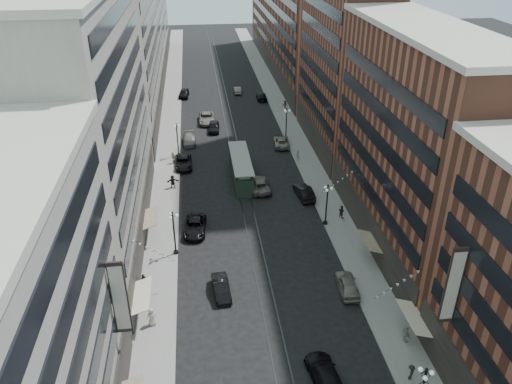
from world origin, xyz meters
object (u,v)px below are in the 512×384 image
pedestrian_4 (406,334)px  lamppost_sw_far (174,231)px  pedestrian_5 (173,181)px  car_11 (281,142)px  car_6 (325,375)px  car_7 (183,162)px  car_8 (189,139)px  car_extra_1 (259,184)px  car_4 (348,284)px  pedestrian_8 (298,155)px  pedestrian_1 (152,317)px  pedestrian_9 (285,105)px  car_5 (221,288)px  car_2 (195,227)px  lamppost_se_far (327,203)px  car_13 (214,127)px  pedestrian_2 (144,281)px  streetcar (241,169)px  car_14 (237,90)px  lamppost_sw_mid (177,138)px  pedestrian_3 (411,372)px  car_12 (262,96)px  pedestrian_7 (341,211)px  lamppost_se_mid (286,122)px  pedestrian_6 (173,157)px  car_9 (184,93)px

pedestrian_4 → lamppost_sw_far: bearing=38.7°
pedestrian_5 → car_11: bearing=26.6°
car_6 → car_7: bearing=-80.3°
car_8 → car_extra_1: bearing=-63.7°
car_4 → pedestrian_8: pedestrian_8 is taller
car_6 → pedestrian_1: (-14.44, 8.31, 0.32)m
car_6 → pedestrian_5: 37.95m
car_7 → car_8: bearing=82.4°
car_6 → pedestrian_5: size_ratio=2.91×
car_11 → pedestrian_9: bearing=-96.2°
lamppost_sw_far → car_4: (17.54, -8.59, -2.29)m
pedestrian_4 → car_5: bearing=48.0°
car_2 → pedestrian_8: size_ratio=3.47×
lamppost_se_far → car_8: 32.69m
car_13 → pedestrian_8: bearing=-43.9°
pedestrian_2 → car_7: pedestrian_2 is taller
lamppost_se_far → streetcar: bearing=123.3°
car_2 → car_14: bearing=84.8°
lamppost_sw_mid → car_extra_1: size_ratio=0.95×
streetcar → car_14: size_ratio=2.89×
lamppost_sw_far → pedestrian_3: 28.20m
lamppost_sw_mid → car_extra_1: lamppost_sw_mid is taller
pedestrian_2 → car_11: bearing=69.9°
lamppost_sw_far → pedestrian_2: bearing=-119.5°
pedestrian_3 → car_extra_1: pedestrian_3 is taller
car_4 → car_12: (-0.47, 62.49, -0.08)m
car_14 → pedestrian_7: bearing=100.5°
lamppost_sw_mid → lamppost_se_mid: 19.07m
car_5 → pedestrian_5: pedestrian_5 is taller
car_11 → lamppost_se_far: bearing=98.8°
car_4 → car_13: 47.17m
pedestrian_5 → pedestrian_6: size_ratio=1.01×
car_12 → car_8: bearing=56.3°
pedestrian_3 → pedestrian_7: (1.29, 25.57, 0.10)m
car_2 → car_5: 12.06m
pedestrian_8 → car_13: bearing=-79.1°
car_6 → pedestrian_8: 43.14m
car_4 → car_7: (-16.74, 31.50, -0.04)m
lamppost_sw_mid → pedestrian_1: 38.34m
lamppost_sw_mid → car_9: size_ratio=1.11×
pedestrian_1 → car_8: (3.75, 43.27, -0.37)m
pedestrian_4 → car_9: size_ratio=0.35×
streetcar → car_2: streetcar is taller
pedestrian_7 → pedestrian_9: pedestrian_9 is taller
car_4 → pedestrian_2: 20.90m
lamppost_se_far → car_11: (-1.30, 25.12, -2.35)m
pedestrian_3 → car_7: bearing=-116.8°
car_6 → pedestrian_2: bearing=-47.6°
pedestrian_3 → pedestrian_7: 25.60m
car_4 → car_9: size_ratio=0.95×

